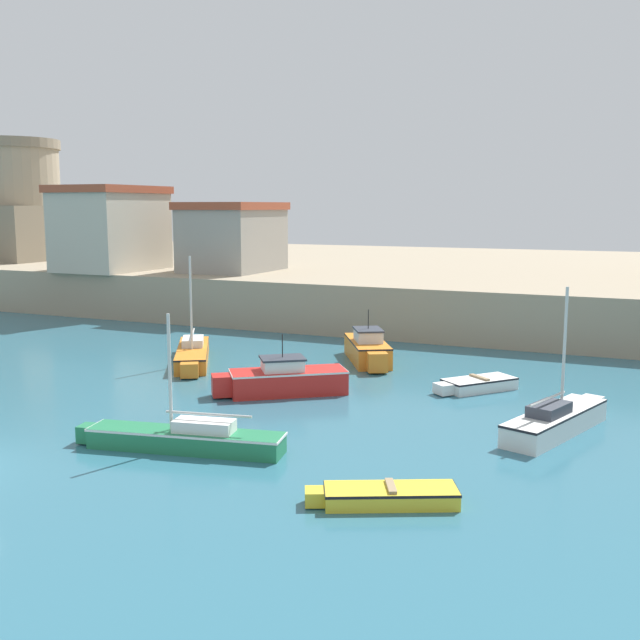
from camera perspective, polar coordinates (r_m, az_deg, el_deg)
quay_seawall at (r=61.21m, az=6.71°, el=3.16°), size 120.00×40.00×2.92m
motorboat_orange_0 at (r=35.34m, az=3.66°, el=-2.21°), size 3.67×5.12×2.51m
sailboat_white_1 at (r=25.62m, az=17.59°, el=-7.23°), size 2.86×5.82×4.75m
sailboat_orange_2 at (r=35.61m, az=-9.68°, el=-2.53°), size 4.33×6.21×5.05m
dinghy_yellow_3 at (r=19.02m, az=5.09°, el=-13.14°), size 3.76×2.41×0.51m
sailboat_green_4 at (r=23.15m, az=-10.30°, el=-8.80°), size 6.58×2.27×4.16m
motorboat_red_5 at (r=29.40m, az=-2.78°, el=-4.53°), size 4.97×4.12×2.37m
dinghy_white_6 at (r=30.61m, az=11.86°, el=-4.78°), size 3.00×3.32×0.56m
fortress at (r=69.67m, az=-22.14°, el=7.35°), size 11.92×11.92×9.92m
harbor_shed_near_wharf at (r=51.19m, az=-6.67°, el=6.34°), size 5.31×6.92×4.63m
harbor_shed_far_end at (r=53.53m, az=-15.64°, el=6.77°), size 5.41×7.31×5.73m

